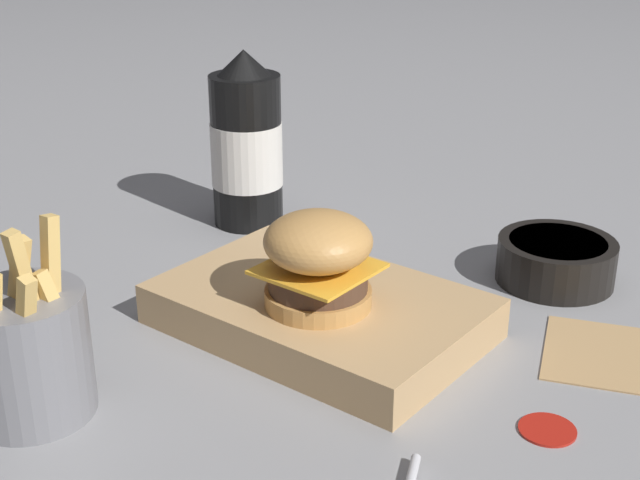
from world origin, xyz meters
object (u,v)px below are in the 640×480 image
(ketchup_bottle, at_px, (247,147))
(side_bowl, at_px, (556,259))
(burger, at_px, (315,259))
(serving_board, at_px, (320,311))
(fries_basket, at_px, (27,351))

(ketchup_bottle, xyz_separation_m, side_bowl, (-0.35, -0.07, -0.07))
(ketchup_bottle, bearing_deg, burger, 143.62)
(serving_board, height_order, burger, burger)
(serving_board, xyz_separation_m, fries_basket, (0.09, 0.24, 0.03))
(serving_board, relative_size, fries_basket, 1.78)
(ketchup_bottle, distance_m, fries_basket, 0.41)
(burger, xyz_separation_m, side_bowl, (-0.11, -0.24, -0.06))
(fries_basket, bearing_deg, side_bowl, -115.09)
(fries_basket, xyz_separation_m, side_bowl, (-0.21, -0.46, -0.03))
(fries_basket, bearing_deg, ketchup_bottle, -71.11)
(serving_board, distance_m, fries_basket, 0.25)
(serving_board, height_order, ketchup_bottle, ketchup_bottle)
(serving_board, bearing_deg, side_bowl, -118.74)
(serving_board, distance_m, burger, 0.06)
(burger, relative_size, side_bowl, 0.79)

